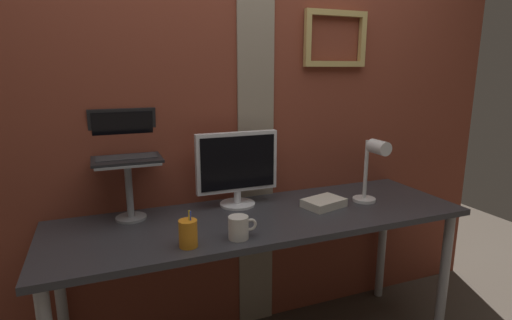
{
  "coord_description": "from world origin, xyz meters",
  "views": [
    {
      "loc": [
        -0.67,
        -1.63,
        1.45
      ],
      "look_at": [
        0.03,
        0.13,
        1.02
      ],
      "focal_mm": 28.05,
      "sensor_mm": 36.0,
      "label": 1
    }
  ],
  "objects": [
    {
      "name": "laptop",
      "position": [
        -0.56,
        0.28,
        1.11
      ],
      "size": [
        0.3,
        0.25,
        0.23
      ],
      "color": "black",
      "rests_on": "laptop_stand"
    },
    {
      "name": "desk_lamp",
      "position": [
        0.61,
        -0.02,
        0.98
      ],
      "size": [
        0.12,
        0.2,
        0.34
      ],
      "color": "white",
      "rests_on": "desk"
    },
    {
      "name": "paper_clutter_stack",
      "position": [
        0.36,
        0.03,
        0.79
      ],
      "size": [
        0.23,
        0.19,
        0.04
      ],
      "primitive_type": "cube",
      "rotation": [
        0.0,
        0.0,
        0.26
      ],
      "color": "silver",
      "rests_on": "desk"
    },
    {
      "name": "monitor",
      "position": [
        -0.04,
        0.22,
        0.98
      ],
      "size": [
        0.42,
        0.18,
        0.38
      ],
      "color": "white",
      "rests_on": "desk"
    },
    {
      "name": "laptop_stand",
      "position": [
        -0.56,
        0.22,
        0.96
      ],
      "size": [
        0.28,
        0.22,
        0.28
      ],
      "color": "gray",
      "rests_on": "desk"
    },
    {
      "name": "coffee_mug",
      "position": [
        -0.17,
        -0.18,
        0.82
      ],
      "size": [
        0.12,
        0.08,
        0.1
      ],
      "color": "silver",
      "rests_on": "desk"
    },
    {
      "name": "pen_cup",
      "position": [
        -0.38,
        -0.18,
        0.83
      ],
      "size": [
        0.07,
        0.07,
        0.15
      ],
      "color": "orange",
      "rests_on": "desk"
    },
    {
      "name": "brick_wall_back",
      "position": [
        0.0,
        0.4,
        1.16
      ],
      "size": [
        3.37,
        0.16,
        2.33
      ],
      "color": "brown",
      "rests_on": "ground_plane"
    },
    {
      "name": "desk",
      "position": [
        0.03,
        0.03,
        0.69
      ],
      "size": [
        1.98,
        0.61,
        0.77
      ],
      "color": "#333338",
      "rests_on": "ground_plane"
    }
  ]
}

